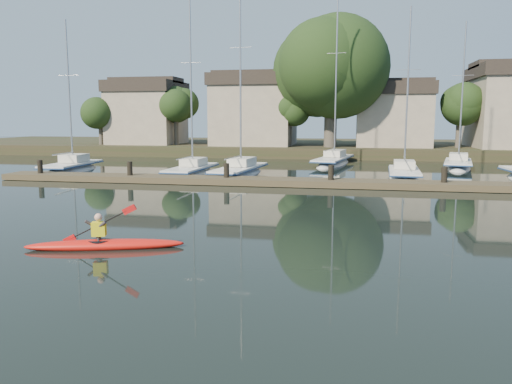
% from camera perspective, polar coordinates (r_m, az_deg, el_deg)
% --- Properties ---
extents(ground, '(160.00, 160.00, 0.00)m').
position_cam_1_polar(ground, '(14.98, -5.46, -6.21)').
color(ground, black).
rests_on(ground, ground).
extents(kayak, '(4.57, 1.90, 1.47)m').
position_cam_1_polar(kayak, '(15.30, -16.98, -5.56)').
color(kayak, red).
rests_on(kayak, ground).
extents(dock, '(34.00, 2.00, 1.80)m').
position_cam_1_polar(dock, '(28.43, 2.49, 1.20)').
color(dock, brown).
rests_on(dock, ground).
extents(sailboat_0, '(2.62, 7.60, 11.86)m').
position_cam_1_polar(sailboat_0, '(38.30, -20.27, 1.96)').
color(sailboat_0, white).
rests_on(sailboat_0, ground).
extents(sailboat_1, '(2.15, 7.86, 12.78)m').
position_cam_1_polar(sailboat_1, '(33.93, -7.35, 1.67)').
color(sailboat_1, white).
rests_on(sailboat_1, ground).
extents(sailboat_2, '(2.83, 8.79, 14.30)m').
position_cam_1_polar(sailboat_2, '(33.32, -1.86, 1.61)').
color(sailboat_2, white).
rests_on(sailboat_2, ground).
extents(sailboat_3, '(2.35, 7.40, 11.76)m').
position_cam_1_polar(sailboat_3, '(33.19, 16.53, 1.24)').
color(sailboat_3, white).
rests_on(sailboat_3, ground).
extents(sailboat_6, '(3.67, 9.89, 15.39)m').
position_cam_1_polar(sailboat_6, '(41.87, 8.83, 2.91)').
color(sailboat_6, white).
rests_on(sailboat_6, ground).
extents(sailboat_7, '(3.38, 7.73, 12.09)m').
position_cam_1_polar(sailboat_7, '(41.18, 22.05, 2.30)').
color(sailboat_7, white).
rests_on(sailboat_7, ground).
extents(shore, '(90.00, 25.25, 12.75)m').
position_cam_1_polar(shore, '(54.25, 8.34, 7.76)').
color(shore, '#232E17').
rests_on(shore, ground).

